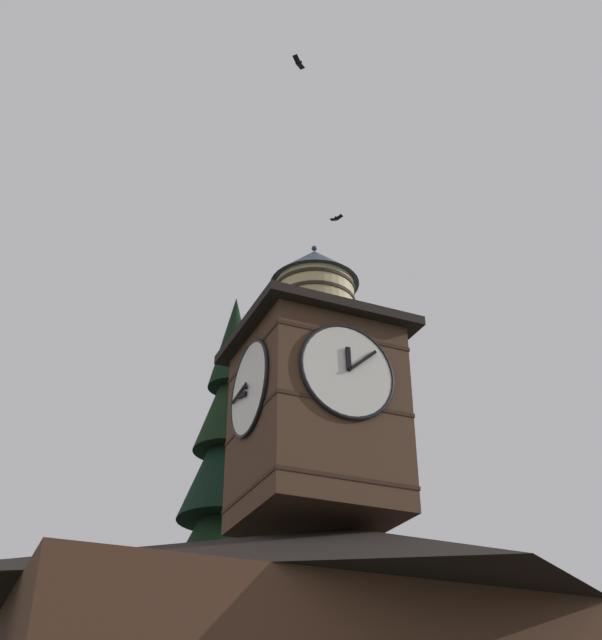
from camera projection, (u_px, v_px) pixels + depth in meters
The scene contains 5 objects.
clock_tower at pixel (315, 395), 21.06m from camera, with size 4.31×4.31×8.21m.
pine_tree_behind at pixel (223, 574), 25.39m from camera, with size 5.47×5.47×17.81m.
moon at pixel (312, 626), 47.48m from camera, with size 1.72×1.72×1.72m.
flying_bird_high at pixel (336, 218), 29.39m from camera, with size 0.38×0.50×0.12m.
flying_bird_low at pixel (299, 63), 23.53m from camera, with size 0.52×0.48×0.12m.
Camera 1 is at (10.77, 15.72, 1.52)m, focal length 45.46 mm.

